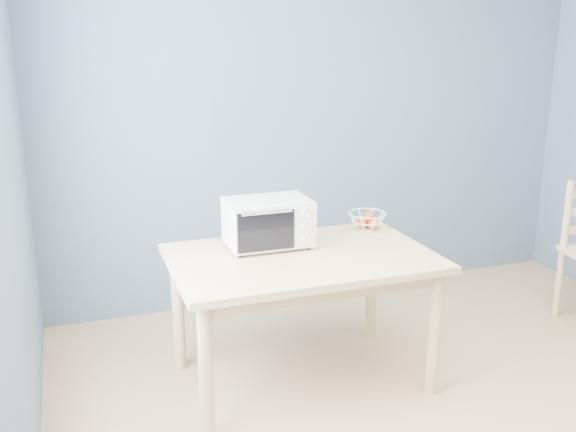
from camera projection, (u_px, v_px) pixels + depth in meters
name	position (u px, v px, depth m)	size (l,w,h in m)	color
room	(540.00, 189.00, 2.54)	(4.01, 4.51, 2.61)	tan
dining_table	(302.00, 272.00, 3.47)	(1.40, 0.90, 0.75)	#DDB584
toaster_oven	(265.00, 222.00, 3.54)	(0.46, 0.34, 0.27)	beige
fruit_basket	(367.00, 220.00, 3.88)	(0.24, 0.24, 0.12)	white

